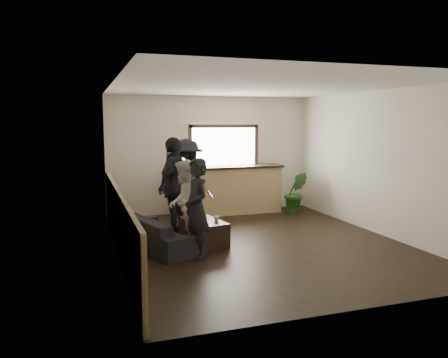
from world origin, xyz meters
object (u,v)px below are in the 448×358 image
object	(u,v)px
sofa	(159,233)
person_d	(175,187)
person_a	(197,208)
cup_a	(197,216)
person_b	(184,203)
person_c	(186,184)
cup_b	(216,219)
bar_counter	(227,187)
potted_plant	(296,192)
coffee_table	(204,232)

from	to	relation	value
sofa	person_d	bearing A→B (deg)	-47.59
person_a	cup_a	bearing A→B (deg)	156.82
sofa	person_a	world-z (taller)	person_a
person_a	person_b	distance (m)	0.74
sofa	person_c	xyz separation A→B (m)	(0.79, 1.28, 0.65)
cup_b	person_c	world-z (taller)	person_c
bar_counter	sofa	bearing A→B (deg)	-130.18
cup_a	person_b	world-z (taller)	person_b
cup_b	person_d	size ratio (longest dim) A/B	0.05
sofa	person_b	xyz separation A→B (m)	(0.45, 0.03, 0.49)
sofa	potted_plant	xyz separation A→B (m)	(3.65, 1.94, 0.23)
coffee_table	person_c	xyz separation A→B (m)	(-0.01, 1.28, 0.71)
person_b	person_d	distance (m)	0.80
cup_b	coffee_table	bearing A→B (deg)	143.45
sofa	cup_a	world-z (taller)	sofa
coffee_table	person_b	world-z (taller)	person_b
sofa	person_c	size ratio (longest dim) A/B	1.02
bar_counter	person_a	xyz separation A→B (m)	(-1.58, -3.16, 0.17)
cup_a	potted_plant	size ratio (longest dim) A/B	0.13
coffee_table	person_d	world-z (taller)	person_d
cup_a	person_b	bearing A→B (deg)	-157.01
person_d	bar_counter	bearing A→B (deg)	175.64
bar_counter	cup_b	distance (m)	2.81
cup_a	person_b	xyz separation A→B (m)	(-0.27, -0.12, 0.27)
cup_a	person_c	distance (m)	1.22
bar_counter	person_b	xyz separation A→B (m)	(-1.62, -2.42, 0.12)
bar_counter	sofa	distance (m)	3.23
cup_a	person_d	world-z (taller)	person_d
sofa	person_a	size ratio (longest dim) A/B	1.17
potted_plant	person_b	bearing A→B (deg)	-149.13
potted_plant	person_d	xyz separation A→B (m)	(-3.20, -1.14, 0.45)
person_b	potted_plant	bearing A→B (deg)	143.72
coffee_table	person_b	xyz separation A→B (m)	(-0.35, 0.02, 0.55)
potted_plant	person_a	distance (m)	4.14
person_d	potted_plant	bearing A→B (deg)	149.70
person_a	person_b	bearing A→B (deg)	175.07
sofa	person_c	distance (m)	1.64
coffee_table	cup_b	distance (m)	0.36
bar_counter	sofa	xyz separation A→B (m)	(-2.07, -2.45, -0.37)
cup_a	sofa	bearing A→B (deg)	-168.78
person_b	person_d	world-z (taller)	person_d
cup_a	person_c	bearing A→B (deg)	86.45
person_b	person_d	size ratio (longest dim) A/B	0.80
sofa	person_c	bearing A→B (deg)	-49.98
cup_a	person_d	bearing A→B (deg)	112.49
bar_counter	cup_b	xyz separation A→B (m)	(-1.08, -2.59, -0.16)
person_b	person_d	bearing A→B (deg)	-157.15
person_a	person_d	world-z (taller)	person_d
bar_counter	potted_plant	bearing A→B (deg)	-17.93
coffee_table	potted_plant	world-z (taller)	potted_plant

